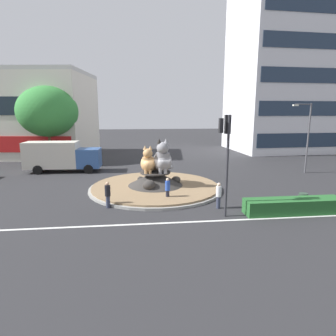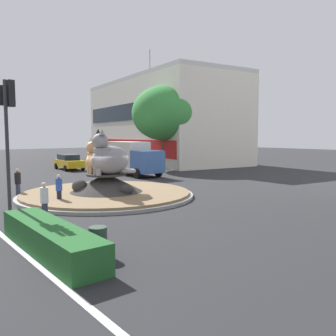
{
  "view_description": "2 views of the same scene",
  "coord_description": "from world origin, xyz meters",
  "px_view_note": "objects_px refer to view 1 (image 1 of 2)",
  "views": [
    {
      "loc": [
        -1.46,
        -21.69,
        6.03
      ],
      "look_at": [
        1.07,
        0.54,
        1.56
      ],
      "focal_mm": 30.11,
      "sensor_mm": 36.0,
      "label": 1
    },
    {
      "loc": [
        18.71,
        -10.37,
        3.68
      ],
      "look_at": [
        3.14,
        2.23,
        1.83
      ],
      "focal_mm": 37.8,
      "sensor_mm": 36.0,
      "label": 2
    }
  ],
  "objects_px": {
    "cat_statue_grey": "(163,160)",
    "broadleaf_tree_behind_island": "(48,112)",
    "pedestrian_black_shirt": "(108,194)",
    "traffic_light_mast": "(226,144)",
    "litter_bin": "(303,200)",
    "streetlight_arm": "(307,133)",
    "pedestrian_white_shirt": "(219,195)",
    "pedestrian_blue_shirt": "(168,189)",
    "office_tower": "(296,36)",
    "delivery_box_truck": "(61,156)",
    "cat_statue_calico": "(148,162)"
  },
  "relations": [
    {
      "from": "cat_statue_grey",
      "to": "broadleaf_tree_behind_island",
      "type": "bearing_deg",
      "value": -134.33
    },
    {
      "from": "cat_statue_grey",
      "to": "pedestrian_black_shirt",
      "type": "relative_size",
      "value": 1.61
    },
    {
      "from": "traffic_light_mast",
      "to": "litter_bin",
      "type": "height_order",
      "value": "traffic_light_mast"
    },
    {
      "from": "streetlight_arm",
      "to": "pedestrian_white_shirt",
      "type": "relative_size",
      "value": 4.09
    },
    {
      "from": "broadleaf_tree_behind_island",
      "to": "pedestrian_blue_shirt",
      "type": "xyz_separation_m",
      "value": [
        12.41,
        -16.9,
        -5.21
      ]
    },
    {
      "from": "cat_statue_grey",
      "to": "pedestrian_black_shirt",
      "type": "bearing_deg",
      "value": -40.24
    },
    {
      "from": "office_tower",
      "to": "delivery_box_truck",
      "type": "height_order",
      "value": "office_tower"
    },
    {
      "from": "cat_statue_grey",
      "to": "traffic_light_mast",
      "type": "bearing_deg",
      "value": 29.76
    },
    {
      "from": "pedestrian_blue_shirt",
      "to": "pedestrian_white_shirt",
      "type": "bearing_deg",
      "value": 26.44
    },
    {
      "from": "streetlight_arm",
      "to": "pedestrian_white_shirt",
      "type": "xyz_separation_m",
      "value": [
        -11.49,
        -9.32,
        -3.14
      ]
    },
    {
      "from": "broadleaf_tree_behind_island",
      "to": "pedestrian_blue_shirt",
      "type": "distance_m",
      "value": 21.61
    },
    {
      "from": "broadleaf_tree_behind_island",
      "to": "litter_bin",
      "type": "bearing_deg",
      "value": -42.37
    },
    {
      "from": "cat_statue_grey",
      "to": "cat_statue_calico",
      "type": "bearing_deg",
      "value": -84.71
    },
    {
      "from": "broadleaf_tree_behind_island",
      "to": "pedestrian_white_shirt",
      "type": "relative_size",
      "value": 5.41
    },
    {
      "from": "broadleaf_tree_behind_island",
      "to": "pedestrian_black_shirt",
      "type": "distance_m",
      "value": 20.44
    },
    {
      "from": "cat_statue_grey",
      "to": "pedestrian_blue_shirt",
      "type": "relative_size",
      "value": 1.68
    },
    {
      "from": "streetlight_arm",
      "to": "pedestrian_black_shirt",
      "type": "relative_size",
      "value": 4.04
    },
    {
      "from": "cat_statue_grey",
      "to": "pedestrian_blue_shirt",
      "type": "distance_m",
      "value": 3.4
    },
    {
      "from": "office_tower",
      "to": "pedestrian_black_shirt",
      "type": "bearing_deg",
      "value": -138.24
    },
    {
      "from": "broadleaf_tree_behind_island",
      "to": "streetlight_arm",
      "type": "xyz_separation_m",
      "value": [
        26.94,
        -9.45,
        -2.04
      ]
    },
    {
      "from": "pedestrian_white_shirt",
      "to": "pedestrian_blue_shirt",
      "type": "height_order",
      "value": "pedestrian_white_shirt"
    },
    {
      "from": "litter_bin",
      "to": "office_tower",
      "type": "bearing_deg",
      "value": 62.75
    },
    {
      "from": "broadleaf_tree_behind_island",
      "to": "delivery_box_truck",
      "type": "height_order",
      "value": "broadleaf_tree_behind_island"
    },
    {
      "from": "pedestrian_white_shirt",
      "to": "pedestrian_blue_shirt",
      "type": "relative_size",
      "value": 1.03
    },
    {
      "from": "traffic_light_mast",
      "to": "streetlight_arm",
      "type": "height_order",
      "value": "streetlight_arm"
    },
    {
      "from": "streetlight_arm",
      "to": "pedestrian_black_shirt",
      "type": "bearing_deg",
      "value": 7.68
    },
    {
      "from": "office_tower",
      "to": "pedestrian_white_shirt",
      "type": "xyz_separation_m",
      "value": [
        -19.27,
        -26.4,
        -16.42
      ]
    },
    {
      "from": "office_tower",
      "to": "pedestrian_blue_shirt",
      "type": "distance_m",
      "value": 37.02
    },
    {
      "from": "broadleaf_tree_behind_island",
      "to": "pedestrian_blue_shirt",
      "type": "height_order",
      "value": "broadleaf_tree_behind_island"
    },
    {
      "from": "litter_bin",
      "to": "delivery_box_truck",
      "type": "bearing_deg",
      "value": 144.46
    },
    {
      "from": "streetlight_arm",
      "to": "pedestrian_white_shirt",
      "type": "bearing_deg",
      "value": 22.22
    },
    {
      "from": "pedestrian_black_shirt",
      "to": "broadleaf_tree_behind_island",
      "type": "bearing_deg",
      "value": -106.24
    },
    {
      "from": "office_tower",
      "to": "litter_bin",
      "type": "distance_m",
      "value": 34.48
    },
    {
      "from": "broadleaf_tree_behind_island",
      "to": "streetlight_arm",
      "type": "relative_size",
      "value": 1.32
    },
    {
      "from": "cat_statue_calico",
      "to": "pedestrian_white_shirt",
      "type": "height_order",
      "value": "cat_statue_calico"
    },
    {
      "from": "broadleaf_tree_behind_island",
      "to": "cat_statue_grey",
      "type": "bearing_deg",
      "value": -48.29
    },
    {
      "from": "cat_statue_calico",
      "to": "pedestrian_black_shirt",
      "type": "xyz_separation_m",
      "value": [
        -2.76,
        -3.98,
        -1.29
      ]
    },
    {
      "from": "traffic_light_mast",
      "to": "cat_statue_grey",
      "type": "bearing_deg",
      "value": 25.23
    },
    {
      "from": "litter_bin",
      "to": "cat_statue_grey",
      "type": "bearing_deg",
      "value": 148.61
    },
    {
      "from": "office_tower",
      "to": "litter_bin",
      "type": "height_order",
      "value": "office_tower"
    },
    {
      "from": "delivery_box_truck",
      "to": "pedestrian_white_shirt",
      "type": "bearing_deg",
      "value": -42.88
    },
    {
      "from": "pedestrian_black_shirt",
      "to": "pedestrian_blue_shirt",
      "type": "height_order",
      "value": "pedestrian_black_shirt"
    },
    {
      "from": "cat_statue_calico",
      "to": "pedestrian_white_shirt",
      "type": "xyz_separation_m",
      "value": [
        4.22,
        -4.87,
        -1.3
      ]
    },
    {
      "from": "delivery_box_truck",
      "to": "streetlight_arm",
      "type": "bearing_deg",
      "value": -5.88
    },
    {
      "from": "office_tower",
      "to": "pedestrian_white_shirt",
      "type": "distance_m",
      "value": 36.58
    },
    {
      "from": "streetlight_arm",
      "to": "litter_bin",
      "type": "xyz_separation_m",
      "value": [
        -5.99,
        -9.66,
        -3.58
      ]
    },
    {
      "from": "cat_statue_grey",
      "to": "office_tower",
      "type": "height_order",
      "value": "office_tower"
    },
    {
      "from": "pedestrian_black_shirt",
      "to": "streetlight_arm",
      "type": "bearing_deg",
      "value": 162.92
    },
    {
      "from": "cat_statue_grey",
      "to": "delivery_box_truck",
      "type": "bearing_deg",
      "value": -124.96
    },
    {
      "from": "office_tower",
      "to": "cat_statue_grey",
      "type": "bearing_deg",
      "value": -138.53
    }
  ]
}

